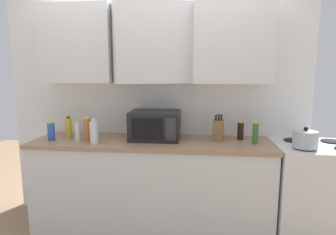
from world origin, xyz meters
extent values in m
cube|color=white|center=(0.00, 0.03, 1.30)|extent=(3.18, 0.06, 2.60)
cube|color=silver|center=(-0.76, -0.15, 1.83)|extent=(0.73, 0.33, 0.75)
cube|color=silver|center=(0.00, -0.20, 1.83)|extent=(0.80, 0.59, 0.75)
cube|color=silver|center=(0.76, -0.15, 1.83)|extent=(0.73, 0.33, 0.75)
cube|color=silver|center=(0.00, -0.30, 0.43)|extent=(2.28, 0.60, 0.86)
cube|color=#9E7A5B|center=(0.00, -0.30, 0.88)|extent=(2.31, 0.63, 0.04)
cube|color=silver|center=(1.54, -0.32, 0.45)|extent=(0.76, 0.64, 0.90)
cylinder|color=black|center=(1.37, -0.46, 0.91)|extent=(0.18, 0.18, 0.01)
cylinder|color=black|center=(1.37, -0.18, 0.91)|extent=(0.18, 0.18, 0.01)
cylinder|color=black|center=(1.71, -0.18, 0.91)|extent=(0.18, 0.18, 0.01)
cylinder|color=#B2B2B7|center=(1.37, -0.46, 0.98)|extent=(0.21, 0.21, 0.15)
sphere|color=black|center=(1.37, -0.46, 1.08)|extent=(0.04, 0.04, 0.04)
cube|color=black|center=(0.03, -0.24, 1.04)|extent=(0.48, 0.36, 0.28)
cube|color=black|center=(-0.02, -0.43, 1.04)|extent=(0.29, 0.01, 0.18)
cube|color=#2D2D33|center=(0.20, -0.43, 1.04)|extent=(0.10, 0.01, 0.21)
cube|color=brown|center=(0.64, -0.24, 1.00)|extent=(0.12, 0.13, 0.20)
cylinder|color=black|center=(0.62, -0.25, 1.13)|extent=(0.02, 0.02, 0.05)
cylinder|color=black|center=(0.64, -0.25, 1.13)|extent=(0.02, 0.02, 0.06)
cylinder|color=black|center=(0.67, -0.25, 1.13)|extent=(0.02, 0.02, 0.06)
cylinder|color=#BC6638|center=(-0.61, -0.39, 1.01)|extent=(0.07, 0.07, 0.22)
cylinder|color=yellow|center=(-0.61, -0.39, 1.12)|extent=(0.05, 0.05, 0.02)
cylinder|color=gold|center=(-0.85, -0.27, 1.00)|extent=(0.06, 0.06, 0.20)
cylinder|color=black|center=(-0.85, -0.27, 1.11)|extent=(0.03, 0.03, 0.02)
cylinder|color=#386B2D|center=(0.98, -0.33, 1.00)|extent=(0.05, 0.05, 0.19)
cylinder|color=yellow|center=(0.98, -0.33, 1.10)|extent=(0.04, 0.04, 0.02)
cylinder|color=white|center=(-0.71, -0.36, 0.98)|extent=(0.05, 0.05, 0.15)
cylinder|color=silver|center=(-0.71, -0.36, 1.07)|extent=(0.04, 0.04, 0.02)
cylinder|color=black|center=(0.87, -0.18, 0.98)|extent=(0.06, 0.06, 0.17)
cylinder|color=yellow|center=(0.87, -0.18, 1.08)|extent=(0.04, 0.04, 0.03)
cylinder|color=#2D56B7|center=(-0.96, -0.40, 0.98)|extent=(0.07, 0.07, 0.17)
cylinder|color=yellow|center=(-0.96, -0.40, 1.08)|extent=(0.05, 0.05, 0.02)
cylinder|color=silver|center=(-0.50, -0.50, 1.01)|extent=(0.08, 0.08, 0.21)
cylinder|color=silver|center=(-0.50, -0.50, 1.12)|extent=(0.04, 0.04, 0.02)
camera|label=1|loc=(0.45, -2.94, 1.55)|focal=30.16mm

